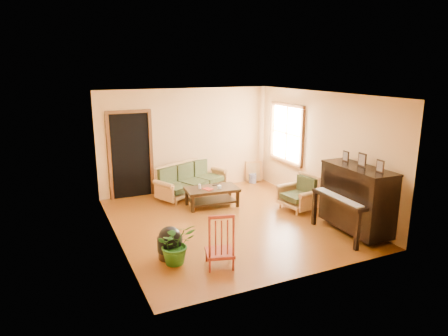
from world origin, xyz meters
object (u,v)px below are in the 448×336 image
red_chair (220,239)px  footstool (170,246)px  armchair (298,193)px  ceramic_crock (253,178)px  piano (356,200)px  potted_plant (176,243)px  sofa (192,179)px  coffee_table (212,197)px

red_chair → footstool: bearing=150.6°
armchair → ceramic_crock: 2.31m
red_chair → ceramic_crock: (2.76, 3.95, -0.34)m
armchair → piano: (0.25, -1.52, 0.27)m
ceramic_crock → potted_plant: (-3.36, -3.57, 0.22)m
ceramic_crock → armchair: bearing=-92.6°
footstool → red_chair: red_chair is taller
piano → ceramic_crock: 3.85m
piano → sofa: bearing=122.2°
armchair → red_chair: 3.13m
sofa → potted_plant: size_ratio=2.71×
armchair → potted_plant: (-3.26, -1.28, -0.04)m
footstool → red_chair: (0.64, -0.61, 0.26)m
sofa → red_chair: size_ratio=2.04×
potted_plant → red_chair: bearing=-32.1°
armchair → red_chair: bearing=-156.2°
sofa → piano: bearing=-83.8°
potted_plant → armchair: bearing=21.4°
footstool → red_chair: size_ratio=0.46×
coffee_table → ceramic_crock: coffee_table is taller
ceramic_crock → potted_plant: 4.91m
coffee_table → sofa: bearing=97.1°
sofa → piano: 4.07m
armchair → ceramic_crock: (0.10, 2.29, -0.26)m
coffee_table → piano: piano is taller
sofa → footstool: sofa is taller
piano → footstool: piano is taller
coffee_table → ceramic_crock: size_ratio=4.68×
piano → red_chair: piano is taller
coffee_table → red_chair: 2.87m
red_chair → potted_plant: size_ratio=1.32×
armchair → sofa: bearing=123.5°
sofa → coffee_table: (0.12, -0.98, -0.19)m
sofa → armchair: size_ratio=2.45×
sofa → ceramic_crock: sofa is taller
coffee_table → footstool: 2.63m
sofa → potted_plant: bearing=-138.2°
footstool → potted_plant: (0.03, -0.23, 0.15)m
ceramic_crock → piano: bearing=-87.7°
footstool → ceramic_crock: size_ratio=1.68×
piano → potted_plant: bearing=178.2°
coffee_table → potted_plant: bearing=-125.0°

